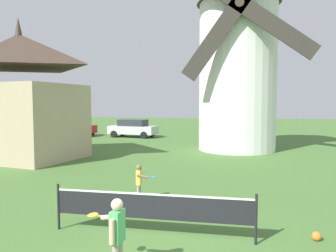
# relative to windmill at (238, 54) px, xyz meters

# --- Properties ---
(windmill) EXTENTS (8.48, 5.59, 12.72)m
(windmill) POSITION_rel_windmill_xyz_m (0.00, 0.00, 0.00)
(windmill) COLOR white
(windmill) RESTS_ON ground_plane
(tennis_net) EXTENTS (4.64, 0.06, 1.10)m
(tennis_net) POSITION_rel_windmill_xyz_m (-2.16, -14.37, -5.44)
(tennis_net) COLOR black
(tennis_net) RESTS_ON ground_plane
(player_near) EXTENTS (0.76, 0.62, 1.40)m
(player_near) POSITION_rel_windmill_xyz_m (-2.35, -16.18, -5.33)
(player_near) COLOR #9E937F
(player_near) RESTS_ON ground_plane
(player_far) EXTENTS (0.70, 0.43, 1.13)m
(player_far) POSITION_rel_windmill_xyz_m (-3.16, -11.81, -5.48)
(player_far) COLOR #9E937F
(player_far) RESTS_ON ground_plane
(stray_ball) EXTENTS (0.20, 0.20, 0.20)m
(stray_ball) POSITION_rel_windmill_xyz_m (1.46, -13.93, -6.02)
(stray_ball) COLOR orange
(stray_ball) RESTS_ON ground_plane
(parked_car_red) EXTENTS (4.23, 2.38, 1.56)m
(parked_car_red) POSITION_rel_windmill_xyz_m (-14.47, 6.20, -5.31)
(parked_car_red) COLOR red
(parked_car_red) RESTS_ON ground_plane
(parked_car_silver) EXTENTS (4.41, 2.39, 1.56)m
(parked_car_silver) POSITION_rel_windmill_xyz_m (-8.83, 6.23, -5.31)
(parked_car_silver) COLOR silver
(parked_car_silver) RESTS_ON ground_plane
(chapel) EXTENTS (7.08, 5.76, 7.60)m
(chapel) POSITION_rel_windmill_xyz_m (-11.58, -5.49, -2.84)
(chapel) COLOR tan
(chapel) RESTS_ON ground_plane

